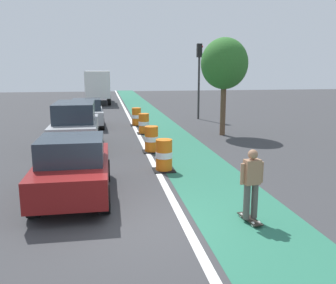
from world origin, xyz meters
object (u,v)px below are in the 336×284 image
(traffic_barrel_far, at_px, (137,117))
(traffic_light_corner, at_px, (199,68))
(parked_suv_second, at_px, (75,126))
(traffic_barrel_back, at_px, (144,124))
(parked_sedan_nearest, at_px, (73,168))
(street_tree_sidewalk, at_px, (224,64))
(parked_sedan_third, at_px, (87,113))
(skateboarder_on_lane, at_px, (251,183))
(traffic_barrel_front, at_px, (164,156))
(traffic_barrel_mid, at_px, (151,140))
(delivery_truck_down_block, at_px, (98,85))

(traffic_barrel_far, relative_size, traffic_light_corner, 0.21)
(parked_suv_second, height_order, traffic_barrel_back, parked_suv_second)
(parked_sedan_nearest, xyz_separation_m, street_tree_sidewalk, (6.96, 8.41, 2.83))
(parked_suv_second, height_order, traffic_light_corner, traffic_light_corner)
(parked_sedan_third, relative_size, traffic_barrel_back, 3.82)
(parked_suv_second, bearing_deg, skateboarder_on_lane, -62.37)
(parked_sedan_nearest, xyz_separation_m, traffic_barrel_far, (2.77, 12.44, -0.30))
(parked_sedan_nearest, height_order, parked_sedan_third, same)
(traffic_barrel_far, height_order, traffic_light_corner, traffic_light_corner)
(parked_sedan_third, bearing_deg, parked_suv_second, -91.83)
(parked_sedan_third, relative_size, street_tree_sidewalk, 0.83)
(traffic_barrel_front, distance_m, traffic_barrel_mid, 2.91)
(traffic_barrel_mid, bearing_deg, traffic_barrel_back, 87.98)
(parked_suv_second, bearing_deg, parked_sedan_nearest, -86.36)
(parked_sedan_nearest, bearing_deg, parked_sedan_third, 90.92)
(parked_sedan_nearest, distance_m, parked_suv_second, 6.22)
(traffic_light_corner, bearing_deg, street_tree_sidewalk, -93.01)
(skateboarder_on_lane, bearing_deg, parked_sedan_third, 106.21)
(traffic_barrel_back, bearing_deg, delivery_truck_down_block, 98.28)
(delivery_truck_down_block, relative_size, street_tree_sidewalk, 1.52)
(parked_sedan_nearest, bearing_deg, street_tree_sidewalk, 50.41)
(traffic_barrel_mid, bearing_deg, parked_suv_second, 160.30)
(skateboarder_on_lane, height_order, street_tree_sidewalk, street_tree_sidewalk)
(traffic_barrel_back, relative_size, street_tree_sidewalk, 0.22)
(traffic_light_corner, distance_m, street_tree_sidewalk, 6.29)
(parked_sedan_third, bearing_deg, traffic_barrel_far, 1.58)
(traffic_barrel_back, distance_m, delivery_truck_down_block, 18.54)
(delivery_truck_down_block, bearing_deg, street_tree_sidewalk, -70.92)
(skateboarder_on_lane, xyz_separation_m, traffic_barrel_mid, (-1.31, 7.40, -0.38))
(traffic_barrel_front, bearing_deg, traffic_barrel_far, 90.23)
(traffic_barrel_front, relative_size, traffic_barrel_far, 1.00)
(traffic_light_corner, bearing_deg, parked_sedan_third, -162.69)
(skateboarder_on_lane, distance_m, delivery_truck_down_block, 30.37)
(traffic_barrel_mid, distance_m, street_tree_sidewalk, 6.21)
(skateboarder_on_lane, xyz_separation_m, traffic_barrel_far, (-1.30, 14.76, -0.38))
(parked_sedan_nearest, relative_size, traffic_light_corner, 0.81)
(traffic_barrel_front, relative_size, traffic_light_corner, 0.21)
(traffic_barrel_far, height_order, street_tree_sidewalk, street_tree_sidewalk)
(parked_sedan_third, distance_m, traffic_barrel_far, 2.99)
(traffic_barrel_far, bearing_deg, parked_suv_second, -116.93)
(parked_sedan_nearest, relative_size, parked_suv_second, 0.90)
(skateboarder_on_lane, relative_size, traffic_barrel_far, 1.55)
(traffic_barrel_mid, relative_size, delivery_truck_down_block, 0.14)
(traffic_barrel_far, relative_size, delivery_truck_down_block, 0.14)
(traffic_barrel_front, relative_size, street_tree_sidewalk, 0.22)
(parked_sedan_third, bearing_deg, delivery_truck_down_block, 88.34)
(traffic_light_corner, height_order, street_tree_sidewalk, traffic_light_corner)
(traffic_barrel_back, bearing_deg, traffic_barrel_far, 92.72)
(skateboarder_on_lane, height_order, delivery_truck_down_block, delivery_truck_down_block)
(parked_suv_second, relative_size, traffic_barrel_far, 4.22)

